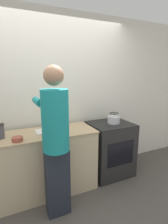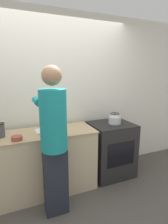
{
  "view_description": "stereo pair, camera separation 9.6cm",
  "coord_description": "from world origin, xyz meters",
  "px_view_note": "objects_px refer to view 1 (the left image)",
  "views": [
    {
      "loc": [
        -0.66,
        -2.0,
        1.68
      ],
      "look_at": [
        0.36,
        0.2,
        1.14
      ],
      "focal_mm": 28.0,
      "sensor_mm": 36.0,
      "label": 1
    },
    {
      "loc": [
        -0.57,
        -2.04,
        1.68
      ],
      "look_at": [
        0.36,
        0.2,
        1.14
      ],
      "focal_mm": 28.0,
      "sensor_mm": 36.0,
      "label": 2
    }
  ],
  "objects_px": {
    "cutting_board": "(50,131)",
    "kettle": "(114,119)",
    "knife": "(51,130)",
    "person": "(56,137)",
    "oven": "(110,149)"
  },
  "relations": [
    {
      "from": "oven",
      "to": "cutting_board",
      "type": "distance_m",
      "value": 1.1
    },
    {
      "from": "person",
      "to": "oven",
      "type": "bearing_deg",
      "value": 24.48
    },
    {
      "from": "person",
      "to": "cutting_board",
      "type": "distance_m",
      "value": 0.49
    },
    {
      "from": "cutting_board",
      "to": "knife",
      "type": "bearing_deg",
      "value": -53.7
    },
    {
      "from": "oven",
      "to": "person",
      "type": "distance_m",
      "value": 1.28
    },
    {
      "from": "cutting_board",
      "to": "person",
      "type": "bearing_deg",
      "value": -96.53
    },
    {
      "from": "person",
      "to": "kettle",
      "type": "distance_m",
      "value": 1.2
    },
    {
      "from": "oven",
      "to": "cutting_board",
      "type": "xyz_separation_m",
      "value": [
        -1.0,
        0.0,
        0.46
      ]
    },
    {
      "from": "person",
      "to": "knife",
      "type": "xyz_separation_m",
      "value": [
        0.06,
        0.47,
        -0.06
      ]
    },
    {
      "from": "cutting_board",
      "to": "kettle",
      "type": "distance_m",
      "value": 1.05
    },
    {
      "from": "knife",
      "to": "kettle",
      "type": "xyz_separation_m",
      "value": [
        1.04,
        -0.0,
        0.04
      ]
    },
    {
      "from": "cutting_board",
      "to": "knife",
      "type": "height_order",
      "value": "knife"
    },
    {
      "from": "cutting_board",
      "to": "kettle",
      "type": "xyz_separation_m",
      "value": [
        1.05,
        -0.01,
        0.06
      ]
    },
    {
      "from": "person",
      "to": "cutting_board",
      "type": "bearing_deg",
      "value": 83.47
    },
    {
      "from": "oven",
      "to": "kettle",
      "type": "relative_size",
      "value": 4.42
    }
  ]
}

